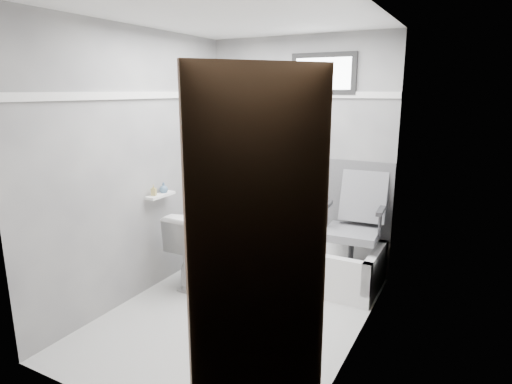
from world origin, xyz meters
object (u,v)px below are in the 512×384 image
Objects in this scene: door at (279,292)px; soap_bottle_a at (154,190)px; office_chair at (352,226)px; soap_bottle_b at (164,188)px; bathtub at (303,259)px; toilet at (203,247)px.

soap_bottle_a is (-1.92, 1.38, -0.03)m from door.
office_chair is 0.50× the size of door.
door reaches higher than soap_bottle_a.
soap_bottle_a reaches higher than soap_bottle_b.
door reaches higher than bathtub.
office_chair is 9.51× the size of soap_bottle_b.
soap_bottle_b is at bearing -159.73° from office_chair.
office_chair is at bearing -155.93° from toilet.
soap_bottle_a is (-1.17, -0.83, 0.76)m from bathtub.
soap_bottle_a is at bearing 144.24° from door.
bathtub is 2.01× the size of toilet.
door is at bearing -38.42° from soap_bottle_b.
soap_bottle_a is at bearing -144.74° from bathtub.
toilet is at bearing -160.10° from office_chair.
door reaches higher than office_chair.
soap_bottle_a is at bearing 42.80° from toilet.
soap_bottle_a is at bearing -90.00° from soap_bottle_b.
door is at bearing -35.76° from soap_bottle_a.
office_chair is at bearing 28.23° from soap_bottle_a.
toilet is (-0.85, -0.53, 0.16)m from bathtub.
office_chair is 9.98× the size of soap_bottle_a.
office_chair reaches higher than soap_bottle_a.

